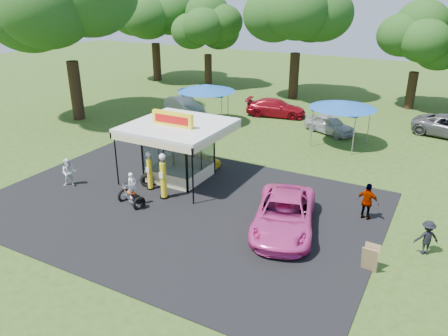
{
  "coord_description": "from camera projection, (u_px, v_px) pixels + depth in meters",
  "views": [
    {
      "loc": [
        11.74,
        -14.8,
        10.5
      ],
      "look_at": [
        1.53,
        4.0,
        1.7
      ],
      "focal_mm": 35.0,
      "sensor_mm": 36.0,
      "label": 1
    }
  ],
  "objects": [
    {
      "name": "pink_sedan",
      "position": [
        284.0,
        215.0,
        20.24
      ],
      "size": [
        4.14,
        6.31,
        1.61
      ],
      "primitive_type": "imported",
      "rotation": [
        0.0,
        0.0,
        0.27
      ],
      "color": "#E03D97",
      "rests_on": "ground"
    },
    {
      "name": "ground",
      "position": [
        157.0,
        222.0,
        21.21
      ],
      "size": [
        120.0,
        120.0,
        0.0
      ],
      "primitive_type": "plane",
      "color": "#2E4B17",
      "rests_on": "ground"
    },
    {
      "name": "gas_pump_right",
      "position": [
        163.0,
        177.0,
        23.15
      ],
      "size": [
        0.48,
        0.48,
        2.58
      ],
      "color": "black",
      "rests_on": "ground"
    },
    {
      "name": "oak_near",
      "position": [
        65.0,
        7.0,
        34.59
      ],
      "size": [
        12.72,
        12.72,
        14.65
      ],
      "color": "black",
      "rests_on": "ground"
    },
    {
      "name": "bg_car_b",
      "position": [
        276.0,
        108.0,
        38.57
      ],
      "size": [
        5.55,
        3.11,
        1.52
      ],
      "primitive_type": "imported",
      "rotation": [
        0.0,
        0.0,
        1.77
      ],
      "color": "maroon",
      "rests_on": "ground"
    },
    {
      "name": "gas_station_kiosk",
      "position": [
        179.0,
        150.0,
        25.47
      ],
      "size": [
        5.4,
        5.4,
        4.18
      ],
      "color": "white",
      "rests_on": "ground"
    },
    {
      "name": "oak_far_d",
      "position": [
        419.0,
        42.0,
        39.08
      ],
      "size": [
        8.0,
        8.0,
        9.53
      ],
      "color": "black",
      "rests_on": "ground"
    },
    {
      "name": "spare_tires",
      "position": [
        146.0,
        180.0,
        24.98
      ],
      "size": [
        0.91,
        0.81,
        0.74
      ],
      "rotation": [
        0.0,
        0.0,
        0.52
      ],
      "color": "black",
      "rests_on": "ground"
    },
    {
      "name": "oak_far_a",
      "position": [
        154.0,
        13.0,
        51.25
      ],
      "size": [
        10.47,
        10.47,
        12.41
      ],
      "color": "black",
      "rests_on": "ground"
    },
    {
      "name": "tent_east",
      "position": [
        343.0,
        105.0,
        30.66
      ],
      "size": [
        4.69,
        4.69,
        3.28
      ],
      "rotation": [
        0.0,
        0.0,
        -0.13
      ],
      "color": "gray",
      "rests_on": "ground"
    },
    {
      "name": "gas_pump_left",
      "position": [
        150.0,
        172.0,
        24.27
      ],
      "size": [
        0.42,
        0.42,
        2.27
      ],
      "color": "black",
      "rests_on": "ground"
    },
    {
      "name": "spectator_east_a",
      "position": [
        427.0,
        237.0,
        18.42
      ],
      "size": [
        1.16,
        0.98,
        1.56
      ],
      "primitive_type": "imported",
      "rotation": [
        0.0,
        0.0,
        3.62
      ],
      "color": "black",
      "rests_on": "ground"
    },
    {
      "name": "tent_west",
      "position": [
        206.0,
        88.0,
        35.58
      ],
      "size": [
        4.75,
        4.75,
        3.32
      ],
      "rotation": [
        0.0,
        0.0,
        0.32
      ],
      "color": "gray",
      "rests_on": "ground"
    },
    {
      "name": "oak_far_c",
      "position": [
        298.0,
        15.0,
        42.29
      ],
      "size": [
        10.94,
        10.94,
        12.9
      ],
      "color": "black",
      "rests_on": "ground"
    },
    {
      "name": "bg_car_a",
      "position": [
        184.0,
        105.0,
        39.32
      ],
      "size": [
        4.92,
        3.45,
        1.54
      ],
      "primitive_type": "imported",
      "rotation": [
        0.0,
        0.0,
        1.13
      ],
      "color": "beige",
      "rests_on": "ground"
    },
    {
      "name": "bg_car_c",
      "position": [
        330.0,
        124.0,
        34.01
      ],
      "size": [
        4.48,
        3.2,
        1.42
      ],
      "primitive_type": "imported",
      "rotation": [
        0.0,
        0.0,
        1.16
      ],
      "color": "#ADADB2",
      "rests_on": "ground"
    },
    {
      "name": "kiosk_car",
      "position": [
        199.0,
        159.0,
        27.76
      ],
      "size": [
        2.82,
        1.13,
        0.96
      ],
      "primitive_type": "imported",
      "rotation": [
        0.0,
        0.0,
        1.57
      ],
      "color": "yellow",
      "rests_on": "ground"
    },
    {
      "name": "motorcycle",
      "position": [
        132.0,
        192.0,
        22.55
      ],
      "size": [
        1.71,
        1.13,
        1.94
      ],
      "rotation": [
        0.0,
        0.0,
        -0.27
      ],
      "color": "black",
      "rests_on": "ground"
    },
    {
      "name": "spectator_west",
      "position": [
        69.0,
        173.0,
        24.79
      ],
      "size": [
        1.03,
        1.0,
        1.67
      ],
      "primitive_type": "imported",
      "rotation": [
        0.0,
        0.0,
        0.69
      ],
      "color": "white",
      "rests_on": "ground"
    },
    {
      "name": "asphalt_apron",
      "position": [
        180.0,
        205.0,
        22.83
      ],
      "size": [
        20.0,
        14.0,
        0.04
      ],
      "primitive_type": "cube",
      "color": "black",
      "rests_on": "ground"
    },
    {
      "name": "spectator_east_b",
      "position": [
        367.0,
        202.0,
        21.11
      ],
      "size": [
        1.16,
        0.59,
        1.9
      ],
      "primitive_type": "imported",
      "rotation": [
        0.0,
        0.0,
        3.03
      ],
      "color": "gray",
      "rests_on": "ground"
    },
    {
      "name": "a_frame_sign",
      "position": [
        370.0,
        258.0,
        17.38
      ],
      "size": [
        0.64,
        0.59,
        1.11
      ],
      "rotation": [
        0.0,
        0.0,
        -0.07
      ],
      "color": "#593819",
      "rests_on": "ground"
    },
    {
      "name": "oak_far_b",
      "position": [
        208.0,
        29.0,
        48.58
      ],
      "size": [
        8.35,
        8.35,
        9.95
      ],
      "color": "black",
      "rests_on": "ground"
    }
  ]
}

